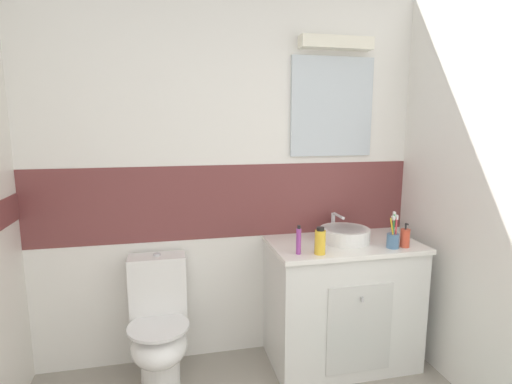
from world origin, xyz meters
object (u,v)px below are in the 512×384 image
at_px(toothpaste_tube_upright, 299,241).
at_px(sink_basin, 344,234).
at_px(mouthwash_bottle, 320,241).
at_px(toilet, 159,327).
at_px(toothbrush_cup, 393,239).
at_px(soap_dispenser, 405,238).

bearing_deg(toothpaste_tube_upright, sink_basin, 25.79).
xyz_separation_m(sink_basin, mouthwash_bottle, (-0.26, -0.21, 0.03)).
height_order(toilet, toothbrush_cup, toothbrush_cup).
bearing_deg(soap_dispenser, mouthwash_bottle, -178.61).
bearing_deg(toilet, soap_dispenser, -8.06).
relative_size(soap_dispenser, mouthwash_bottle, 0.95).
distance_m(toilet, mouthwash_bottle, 1.14).
xyz_separation_m(toilet, toothpaste_tube_upright, (0.84, -0.20, 0.56)).
xyz_separation_m(sink_basin, soap_dispenser, (0.32, -0.20, 0.01)).
bearing_deg(sink_basin, toothpaste_tube_upright, -154.21).
relative_size(toilet, soap_dispenser, 5.15).
relative_size(toothbrush_cup, soap_dispenser, 1.47).
distance_m(toilet, toothbrush_cup, 1.57).
height_order(toilet, mouthwash_bottle, mouthwash_bottle).
distance_m(toilet, soap_dispenser, 1.65).
xyz_separation_m(toilet, soap_dispenser, (1.54, -0.22, 0.54)).
bearing_deg(toilet, mouthwash_bottle, -13.56).
bearing_deg(toothpaste_tube_upright, mouthwash_bottle, -12.51).
distance_m(sink_basin, toothbrush_cup, 0.31).
bearing_deg(mouthwash_bottle, soap_dispenser, 1.39).
height_order(soap_dispenser, mouthwash_bottle, mouthwash_bottle).
distance_m(soap_dispenser, mouthwash_bottle, 0.58).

